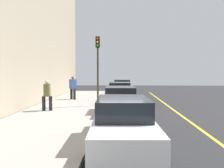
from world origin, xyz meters
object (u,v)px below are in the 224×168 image
parked_car_maroon (120,101)px  pedestrian_olive_coat (47,94)px  parked_car_charcoal (120,92)px  pedestrian_blue_coat (73,87)px  parked_car_red (122,87)px  traffic_light_pole (98,59)px  parked_car_white (123,123)px

parked_car_maroon → pedestrian_olive_coat: bearing=-92.6°
parked_car_charcoal → pedestrian_olive_coat: size_ratio=2.67×
pedestrian_blue_coat → parked_car_maroon: bearing=33.6°
parked_car_red → pedestrian_blue_coat: pedestrian_blue_coat is taller
pedestrian_olive_coat → traffic_light_pole: traffic_light_pole is taller
parked_car_red → parked_car_white: bearing=-0.1°
parked_car_white → traffic_light_pole: bearing=-168.8°
parked_car_charcoal → parked_car_white: size_ratio=0.97×
pedestrian_blue_coat → traffic_light_pole: size_ratio=0.41×
parked_car_charcoal → parked_car_white: same height
pedestrian_blue_coat → traffic_light_pole: bearing=33.8°
parked_car_white → parked_car_maroon: bearing=-178.9°
parked_car_charcoal → traffic_light_pole: bearing=-22.3°
parked_car_red → traffic_light_pole: (9.77, -1.59, 2.39)m
parked_car_red → parked_car_white: 17.71m
parked_car_charcoal → pedestrian_olive_coat: bearing=-36.8°
parked_car_maroon → parked_car_white: 5.70m
parked_car_white → pedestrian_blue_coat: size_ratio=2.59×
traffic_light_pole → parked_car_charcoal: bearing=157.7°
parked_car_charcoal → traffic_light_pole: size_ratio=1.04×
parked_car_red → parked_car_maroon: same height
parked_car_white → pedestrian_olive_coat: (-5.89, -4.24, 0.32)m
parked_car_red → pedestrian_olive_coat: bearing=-19.9°
parked_car_white → pedestrian_olive_coat: size_ratio=2.74×
pedestrian_olive_coat → pedestrian_blue_coat: pedestrian_blue_coat is taller
parked_car_red → parked_car_charcoal: same height
parked_car_white → traffic_light_pole: 8.44m
parked_car_red → parked_car_white: same height
parked_car_charcoal → pedestrian_olive_coat: 6.80m
parked_car_charcoal → parked_car_maroon: size_ratio=1.10×
parked_car_red → traffic_light_pole: size_ratio=0.98×
parked_car_charcoal → pedestrian_blue_coat: pedestrian_blue_coat is taller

